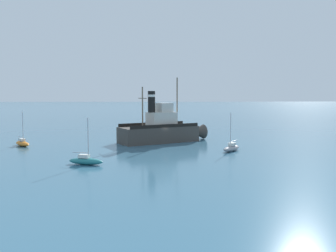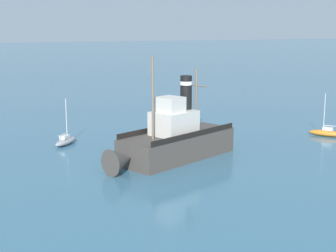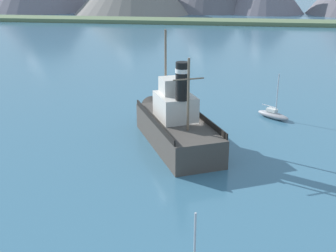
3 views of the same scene
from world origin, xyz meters
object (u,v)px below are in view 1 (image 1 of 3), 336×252
(old_tugboat, at_px, (162,130))
(sailboat_grey, at_px, (231,148))
(sailboat_orange, at_px, (22,143))
(sailboat_teal, at_px, (86,161))

(old_tugboat, xyz_separation_m, sailboat_grey, (9.40, 8.61, -1.40))
(sailboat_orange, bearing_deg, old_tugboat, 99.87)
(sailboat_orange, xyz_separation_m, sailboat_teal, (13.92, 11.34, 0.00))
(sailboat_orange, distance_m, sailboat_teal, 17.95)
(old_tugboat, xyz_separation_m, sailboat_teal, (17.38, -8.57, -1.40))
(sailboat_grey, bearing_deg, sailboat_teal, -65.09)
(sailboat_teal, bearing_deg, sailboat_grey, 114.91)
(old_tugboat, distance_m, sailboat_teal, 19.43)
(sailboat_orange, bearing_deg, sailboat_teal, 39.17)
(sailboat_grey, distance_m, sailboat_orange, 29.13)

